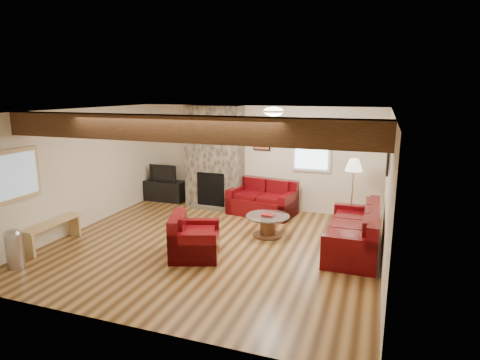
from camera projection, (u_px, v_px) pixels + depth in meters
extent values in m
plane|color=#4E2F14|center=(212.00, 246.00, 7.51)|extent=(8.00, 8.00, 0.00)
plane|color=silver|center=(210.00, 111.00, 6.97)|extent=(8.00, 8.00, 0.00)
plane|color=beige|center=(256.00, 158.00, 9.77)|extent=(8.00, 0.00, 8.00)
plane|color=beige|center=(118.00, 230.00, 4.71)|extent=(8.00, 0.00, 8.00)
plane|color=beige|center=(77.00, 170.00, 8.21)|extent=(0.00, 7.50, 7.50)
plane|color=beige|center=(387.00, 195.00, 6.27)|extent=(0.00, 7.50, 7.50)
cube|color=#311C0E|center=(176.00, 128.00, 5.86)|extent=(6.00, 0.36, 0.38)
cube|color=#353129|center=(214.00, 157.00, 9.86)|extent=(1.40, 0.50, 2.50)
cube|color=black|center=(211.00, 191.00, 9.81)|extent=(0.70, 0.06, 0.90)
cube|color=#353129|center=(210.00, 207.00, 9.85)|extent=(1.00, 0.25, 0.08)
cylinder|color=#442A15|center=(267.00, 235.00, 8.04)|extent=(0.58, 0.58, 0.04)
cylinder|color=#442A15|center=(268.00, 227.00, 8.00)|extent=(0.31, 0.31, 0.39)
cylinder|color=silver|center=(268.00, 216.00, 7.95)|extent=(0.87, 0.87, 0.02)
cube|color=maroon|center=(268.00, 215.00, 7.95)|extent=(0.24, 0.17, 0.03)
cube|color=black|center=(165.00, 191.00, 10.58)|extent=(1.06, 0.43, 0.53)
imported|color=black|center=(164.00, 173.00, 10.47)|extent=(0.77, 0.10, 0.44)
cylinder|color=tan|center=(350.00, 223.00, 8.76)|extent=(0.26, 0.26, 0.03)
cylinder|color=tan|center=(352.00, 195.00, 8.62)|extent=(0.03, 0.03, 1.30)
cone|color=beige|center=(354.00, 165.00, 8.48)|extent=(0.37, 0.37, 0.26)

